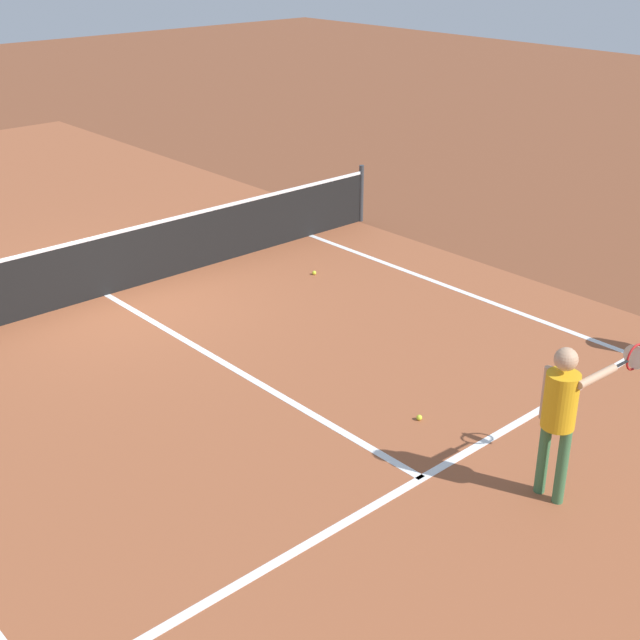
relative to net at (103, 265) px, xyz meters
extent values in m
plane|color=brown|center=(0.00, 0.00, -0.49)|extent=(60.00, 60.00, 0.00)
cube|color=#9E5433|center=(0.00, 0.00, -0.49)|extent=(10.62, 24.40, 0.00)
cube|color=white|center=(4.11, -5.95, -0.49)|extent=(0.10, 11.89, 0.01)
cube|color=white|center=(0.00, -6.40, -0.49)|extent=(8.22, 0.10, 0.01)
cube|color=white|center=(0.00, -3.20, -0.49)|extent=(0.10, 6.40, 0.01)
cylinder|color=#33383D|center=(5.37, 0.00, 0.04)|extent=(0.09, 0.09, 1.07)
cube|color=black|center=(0.00, 0.00, -0.04)|extent=(10.75, 0.02, 0.91)
cube|color=white|center=(0.00, 0.00, 0.44)|extent=(10.75, 0.03, 0.05)
cylinder|color=#3F7247|center=(0.70, -7.32, -0.09)|extent=(0.11, 0.11, 0.80)
cylinder|color=#3F7247|center=(0.69, -7.54, -0.09)|extent=(0.11, 0.11, 0.80)
cylinder|color=gold|center=(0.70, -7.43, 0.59)|extent=(0.32, 0.32, 0.56)
sphere|color=tan|center=(0.70, -7.43, 1.02)|extent=(0.22, 0.22, 0.22)
cylinder|color=tan|center=(0.71, -7.26, 0.60)|extent=(0.08, 0.08, 0.55)
cylinder|color=tan|center=(0.96, -7.61, 0.82)|extent=(0.55, 0.11, 0.08)
cylinder|color=black|center=(1.35, -7.63, 0.82)|extent=(0.22, 0.04, 0.03)
torus|color=red|center=(1.59, -7.64, 0.82)|extent=(0.28, 0.04, 0.28)
cylinder|color=silver|center=(1.59, -7.64, 0.82)|extent=(0.02, 0.25, 0.25)
sphere|color=#CCE033|center=(0.82, -5.62, -0.46)|extent=(0.07, 0.07, 0.07)
sphere|color=#CCE033|center=(2.89, -1.48, -0.46)|extent=(0.07, 0.07, 0.07)
camera|label=1|loc=(-5.65, -11.16, 4.64)|focal=48.65mm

